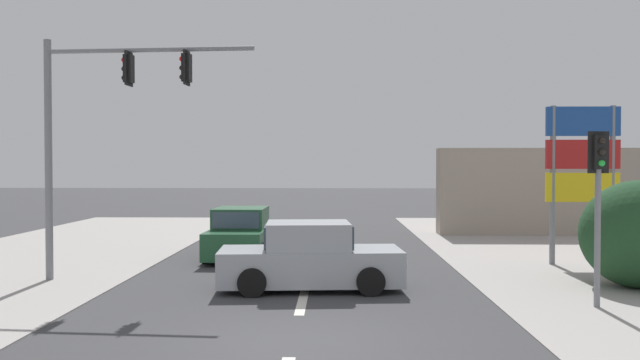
{
  "coord_description": "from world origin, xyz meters",
  "views": [
    {
      "loc": [
        0.67,
        -10.04,
        2.87
      ],
      "look_at": [
        0.35,
        4.0,
        2.55
      ],
      "focal_mm": 35.0,
      "sensor_mm": 36.0,
      "label": 1
    }
  ],
  "objects": [
    {
      "name": "sedan_crossing_left",
      "position": [
        0.11,
        4.39,
        0.7
      ],
      "size": [
        4.34,
        2.11,
        1.56
      ],
      "color": "#A3A8AD",
      "rests_on": "ground"
    },
    {
      "name": "sedan_receding_far",
      "position": [
        -2.25,
        9.41,
        0.7
      ],
      "size": [
        1.92,
        4.25,
        1.56
      ],
      "color": "#235633",
      "rests_on": "ground"
    },
    {
      "name": "traffic_signal_mast",
      "position": [
        -5.15,
        5.23,
        4.15
      ],
      "size": [
        5.28,
        0.55,
        6.0
      ],
      "color": "slate",
      "rests_on": "ground"
    },
    {
      "name": "pedestal_signal_right_kerb",
      "position": [
        5.97,
        2.57,
        2.42
      ],
      "size": [
        0.44,
        0.3,
        3.56
      ],
      "color": "slate",
      "rests_on": "ground"
    },
    {
      "name": "lane_dash_mid",
      "position": [
        0.0,
        3.0,
        0.0
      ],
      "size": [
        0.2,
        2.4,
        0.01
      ],
      "primitive_type": "cube",
      "color": "silver",
      "rests_on": "ground"
    },
    {
      "name": "shopfront_wall_far",
      "position": [
        11.0,
        16.0,
        1.8
      ],
      "size": [
        12.0,
        1.0,
        3.6
      ],
      "primitive_type": "cube",
      "color": "#A39384",
      "rests_on": "ground"
    },
    {
      "name": "shopping_plaza_sign",
      "position": [
        7.83,
        8.08,
        2.98
      ],
      "size": [
        2.1,
        0.16,
        4.6
      ],
      "color": "slate",
      "rests_on": "ground"
    },
    {
      "name": "lane_dash_far",
      "position": [
        0.0,
        8.0,
        0.0
      ],
      "size": [
        0.2,
        2.4,
        0.01
      ],
      "primitive_type": "cube",
      "color": "silver",
      "rests_on": "ground"
    },
    {
      "name": "ground_plane",
      "position": [
        0.0,
        0.0,
        0.0
      ],
      "size": [
        140.0,
        140.0,
        0.0
      ],
      "primitive_type": "plane",
      "color": "#3A3A3D"
    }
  ]
}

